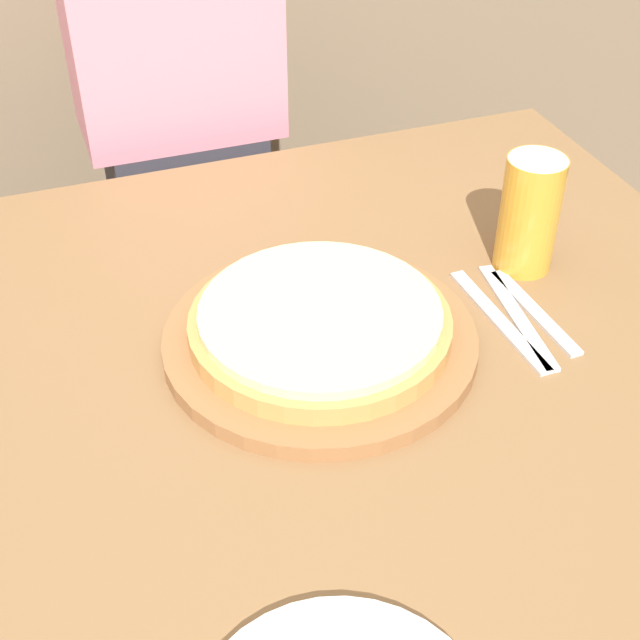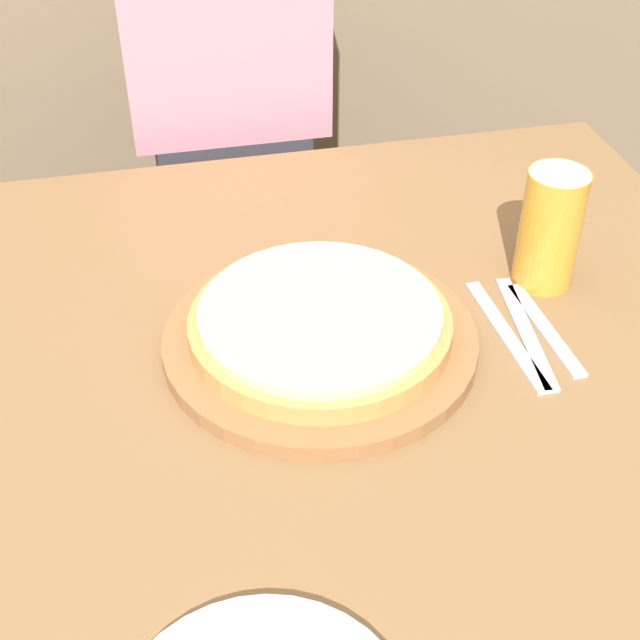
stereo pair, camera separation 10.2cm
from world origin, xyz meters
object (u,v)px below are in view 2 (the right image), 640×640
(pizza_on_board, at_px, (320,330))
(spoon, at_px, (545,329))
(beer_glass, at_px, (551,224))
(fork, at_px, (506,334))
(dinner_knife, at_px, (526,332))
(diner_person, at_px, (231,156))

(pizza_on_board, bearing_deg, spoon, -6.09)
(beer_glass, relative_size, fork, 0.73)
(fork, height_order, dinner_knife, same)
(dinner_knife, height_order, spoon, same)
(spoon, bearing_deg, beer_glass, 69.31)
(dinner_knife, relative_size, spoon, 1.18)
(diner_person, bearing_deg, beer_glass, -61.12)
(dinner_knife, xyz_separation_m, diner_person, (-0.26, 0.69, -0.09))
(pizza_on_board, bearing_deg, fork, -7.45)
(pizza_on_board, height_order, beer_glass, beer_glass)
(pizza_on_board, bearing_deg, diner_person, 91.61)
(beer_glass, xyz_separation_m, fork, (-0.09, -0.10, -0.08))
(spoon, relative_size, diner_person, 0.14)
(dinner_knife, bearing_deg, fork, 180.00)
(fork, relative_size, diner_person, 0.16)
(diner_person, bearing_deg, dinner_knife, -69.04)
(pizza_on_board, bearing_deg, dinner_knife, -6.70)
(beer_glass, relative_size, spoon, 0.86)
(fork, bearing_deg, beer_glass, 48.39)
(diner_person, bearing_deg, spoon, -67.25)
(pizza_on_board, xyz_separation_m, fork, (0.22, -0.03, -0.02))
(pizza_on_board, height_order, fork, pizza_on_board)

